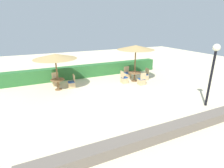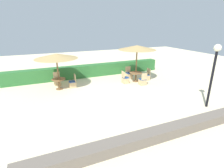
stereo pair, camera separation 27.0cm
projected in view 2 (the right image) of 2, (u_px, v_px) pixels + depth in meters
name	position (u px, v px, depth m)	size (l,w,h in m)	color
ground_plane	(116.00, 102.00, 10.01)	(40.00, 40.00, 0.00)	beige
hedge_row	(89.00, 71.00, 14.72)	(13.00, 0.70, 1.00)	#2D6B33
stone_border	(156.00, 135.00, 6.70)	(10.00, 0.56, 0.42)	#6B6056
lamp_post	(215.00, 64.00, 8.70)	(0.36, 0.36, 3.32)	black
parasol_back_left	(56.00, 56.00, 11.26)	(2.76, 2.76, 2.44)	brown
round_table_back_left	(59.00, 82.00, 11.82)	(0.92, 0.92, 0.73)	brown
patio_chair_back_left_north	(57.00, 81.00, 12.74)	(0.46, 0.46, 0.93)	tan
patio_chair_back_left_east	(73.00, 84.00, 12.25)	(0.46, 0.46, 0.93)	tan
parasol_back_right	(137.00, 48.00, 12.78)	(2.76, 2.76, 2.77)	brown
round_table_back_right	(136.00, 75.00, 13.45)	(0.98, 0.98, 0.71)	brown
patio_chair_back_right_north	(129.00, 75.00, 14.39)	(0.46, 0.46, 0.93)	tan
patio_chair_back_right_south	(143.00, 81.00, 12.75)	(0.46, 0.46, 0.93)	tan
patio_chair_back_right_west	(125.00, 80.00, 13.15)	(0.46, 0.46, 0.93)	tan
patio_chair_back_right_east	(146.00, 77.00, 13.86)	(0.46, 0.46, 0.93)	tan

